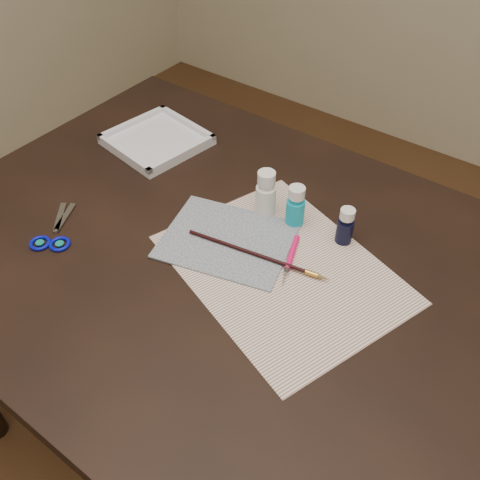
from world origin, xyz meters
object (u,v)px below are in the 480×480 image
Objects in this scene: paint_bottle_cyan at (296,206)px; scissors at (55,226)px; paint_bottle_white at (266,193)px; palette_tray at (157,139)px; paper at (282,269)px; paint_bottle_navy at (345,226)px; canvas at (227,240)px.

scissors is (-0.38, -0.30, -0.04)m from paint_bottle_cyan.
palette_tray is (-0.36, 0.05, -0.04)m from paint_bottle_white.
paint_bottle_white is (-0.12, 0.12, 0.05)m from paper.
scissors reaches higher than paper.
paint_bottle_navy is 0.39× the size of palette_tray.
canvas is 0.39m from palette_tray.
paint_bottle_navy is (0.10, 0.01, -0.01)m from paint_bottle_cyan.
paper is 0.50m from palette_tray.
paint_bottle_navy is at bearing 67.82° from paper.
paper is 0.17m from paint_bottle_white.
paint_bottle_navy is 0.58m from scissors.
paper is at bearing -112.18° from paint_bottle_navy.
paper is 0.14m from paint_bottle_cyan.
paper is 4.76× the size of paint_bottle_cyan.
canvas is 0.35m from scissors.
paint_bottle_navy is at bearing -3.90° from palette_tray.
canvas is at bearing -26.36° from palette_tray.
paint_bottle_navy is at bearing 6.85° from paint_bottle_cyan.
canvas is at bearing -94.83° from paint_bottle_white.
paint_bottle_cyan is at bearing -173.15° from paint_bottle_navy.
paint_bottle_white is 0.07m from paint_bottle_cyan.
paint_bottle_cyan is 0.43m from palette_tray.
paint_bottle_cyan reaches higher than canvas.
palette_tray is at bearing 153.64° from canvas.
paint_bottle_white is 0.63× the size of scissors.
paint_bottle_navy is at bearing 6.08° from paint_bottle_white.
palette_tray is at bearing 176.10° from paint_bottle_navy.
paint_bottle_white is at bearing -86.69° from scissors.
paint_bottle_white is 0.49× the size of palette_tray.
canvas is 0.13m from paint_bottle_white.
canvas reaches higher than paper.
paint_bottle_navy is 0.53m from palette_tray.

